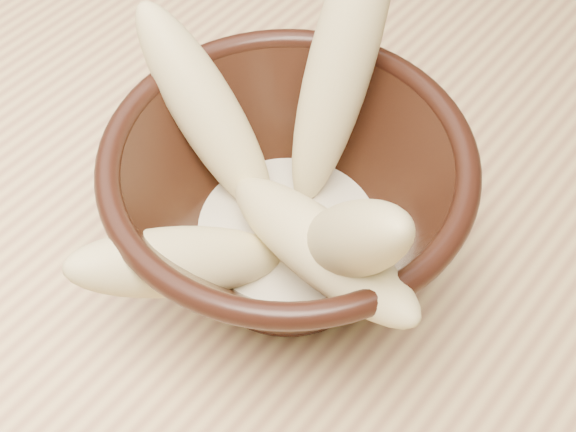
% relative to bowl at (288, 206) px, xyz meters
% --- Properties ---
extents(bowl, '(0.21, 0.21, 0.11)m').
position_rel_bowl_xyz_m(bowl, '(0.00, 0.00, 0.00)').
color(bowl, black).
rests_on(bowl, table).
extents(milk_puddle, '(0.12, 0.12, 0.02)m').
position_rel_bowl_xyz_m(milk_puddle, '(-0.00, 0.00, -0.03)').
color(milk_puddle, beige).
rests_on(milk_puddle, bowl).
extents(banana_upright, '(0.06, 0.13, 0.18)m').
position_rel_bowl_xyz_m(banana_upright, '(-0.02, 0.07, 0.06)').
color(banana_upright, '#DBC581').
rests_on(banana_upright, bowl).
extents(banana_left, '(0.13, 0.05, 0.13)m').
position_rel_bowl_xyz_m(banana_left, '(-0.07, 0.01, 0.03)').
color(banana_left, '#DBC581').
rests_on(banana_left, bowl).
extents(banana_right, '(0.12, 0.09, 0.15)m').
position_rel_bowl_xyz_m(banana_right, '(0.06, -0.02, 0.04)').
color(banana_right, '#DBC581').
rests_on(banana_right, bowl).
extents(banana_across, '(0.16, 0.08, 0.08)m').
position_rel_bowl_xyz_m(banana_across, '(0.04, -0.02, 0.02)').
color(banana_across, '#DBC581').
rests_on(banana_across, bowl).
extents(banana_front, '(0.09, 0.14, 0.10)m').
position_rel_bowl_xyz_m(banana_front, '(-0.02, -0.07, 0.01)').
color(banana_front, '#DBC581').
rests_on(banana_front, bowl).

